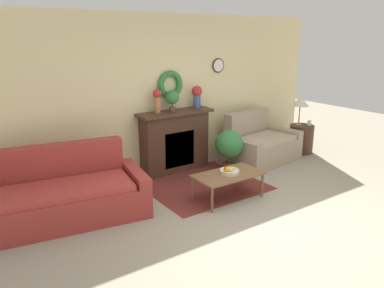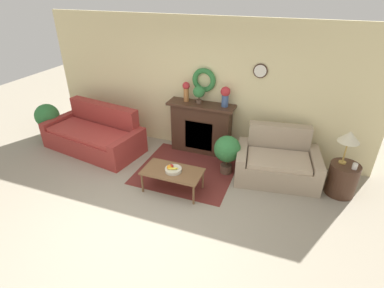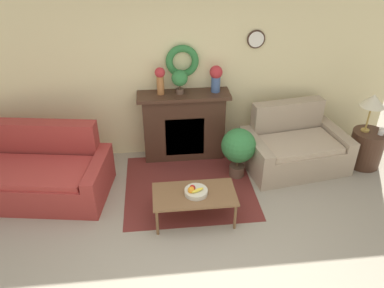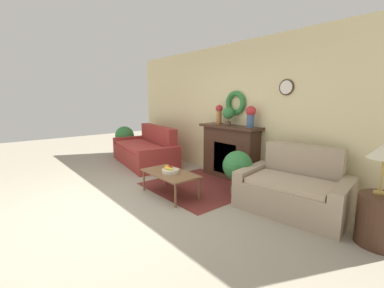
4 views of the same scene
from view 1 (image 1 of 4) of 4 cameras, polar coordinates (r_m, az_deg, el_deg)
ground_plane at (r=4.97m, az=12.06°, el=-12.29°), size 16.00×16.00×0.00m
floor_rug at (r=6.14m, az=1.49°, el=-6.16°), size 1.80×1.65×0.01m
wall_back at (r=6.56m, az=-4.33°, el=7.56°), size 6.80×0.17×2.70m
fireplace at (r=6.61m, az=-2.62°, el=0.49°), size 1.37×0.41×1.09m
couch_left at (r=5.26m, az=-19.09°, el=-7.38°), size 2.25×1.31×0.92m
loveseat_right at (r=7.32m, az=10.14°, el=-0.12°), size 1.58×1.14×0.93m
coffee_table at (r=5.52m, az=5.53°, el=-4.89°), size 1.02×0.55×0.39m
fruit_bowl at (r=5.50m, az=5.69°, el=-4.14°), size 0.28×0.28×0.12m
side_table_by_loveseat at (r=8.04m, az=16.30°, el=0.77°), size 0.49×0.49×0.57m
table_lamp at (r=7.86m, az=16.19°, el=6.19°), size 0.34×0.34×0.59m
mug at (r=7.99m, az=17.46°, el=3.07°), size 0.08×0.08×0.10m
vase_on_mantel_left at (r=6.28m, az=-5.32°, el=6.82°), size 0.15×0.15×0.40m
vase_on_mantel_right at (r=6.70m, az=0.75°, el=7.45°), size 0.19×0.19×0.39m
potted_plant_on_mantel at (r=6.40m, az=-3.05°, el=7.00°), size 0.24×0.24×0.36m
potted_plant_floor_by_loveseat at (r=6.55m, az=5.68°, el=-0.29°), size 0.50×0.50×0.76m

